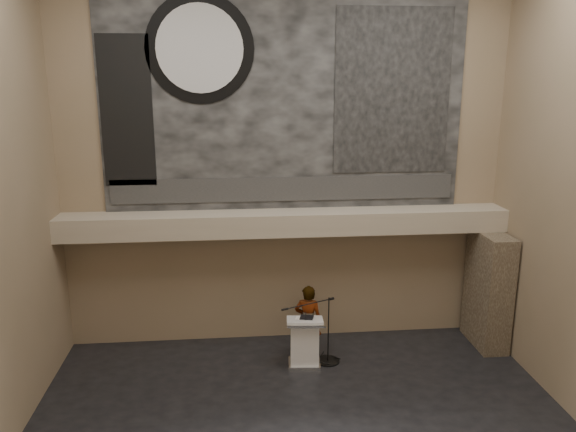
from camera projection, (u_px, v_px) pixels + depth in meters
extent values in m
cube|color=#847153|center=(285.00, 162.00, 12.64)|extent=(10.00, 0.02, 8.50)
cube|color=#847153|center=(366.00, 299.00, 4.92)|extent=(10.00, 0.02, 8.50)
cube|color=tan|center=(286.00, 222.00, 12.57)|extent=(10.00, 0.80, 0.50)
cylinder|color=#B2893D|center=(215.00, 237.00, 12.45)|extent=(0.04, 0.04, 0.06)
cylinder|color=#B2893D|center=(369.00, 233.00, 12.77)|extent=(0.04, 0.04, 0.06)
cube|color=black|center=(285.00, 97.00, 12.26)|extent=(8.00, 0.05, 5.00)
cube|color=#2B2B2B|center=(285.00, 189.00, 12.72)|extent=(7.76, 0.02, 0.55)
cylinder|color=black|center=(200.00, 49.00, 11.81)|extent=(2.30, 0.02, 2.30)
cylinder|color=silver|center=(200.00, 49.00, 11.79)|extent=(1.84, 0.02, 1.84)
cube|color=black|center=(393.00, 92.00, 12.42)|extent=(2.60, 0.02, 3.60)
cube|color=black|center=(127.00, 112.00, 11.98)|extent=(1.10, 0.02, 3.20)
cube|color=#45382A|center=(488.00, 289.00, 12.96)|extent=(0.60, 1.40, 2.70)
cube|color=silver|center=(304.00, 364.00, 12.25)|extent=(0.73, 0.58, 0.08)
cube|color=white|center=(305.00, 342.00, 12.13)|extent=(0.64, 0.47, 0.96)
cube|color=white|center=(305.00, 320.00, 11.98)|extent=(0.82, 0.61, 0.13)
cube|color=black|center=(307.00, 318.00, 12.01)|extent=(0.33, 0.29, 0.04)
cube|color=white|center=(300.00, 319.00, 11.97)|extent=(0.29, 0.34, 0.00)
imported|color=silver|center=(308.00, 321.00, 12.51)|extent=(0.70, 0.56, 1.67)
cylinder|color=black|center=(328.00, 361.00, 12.43)|extent=(0.52, 0.52, 0.02)
cylinder|color=black|center=(328.00, 330.00, 12.25)|extent=(0.03, 0.03, 1.51)
cylinder|color=black|center=(307.00, 304.00, 11.81)|extent=(1.12, 0.50, 0.02)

